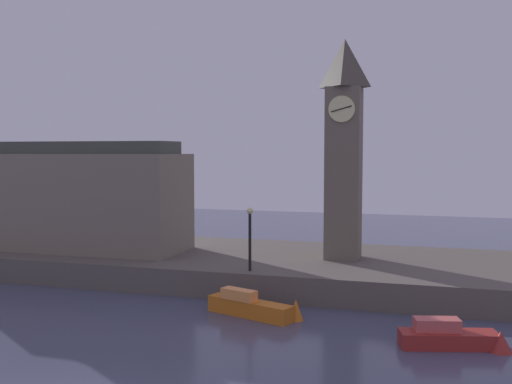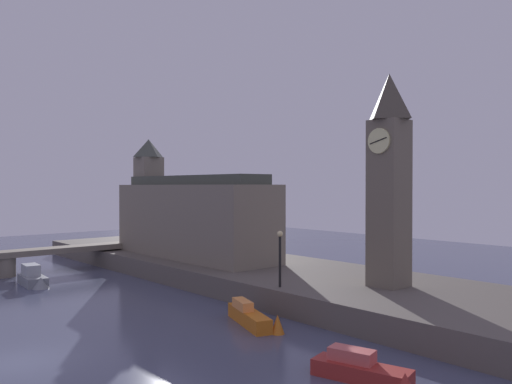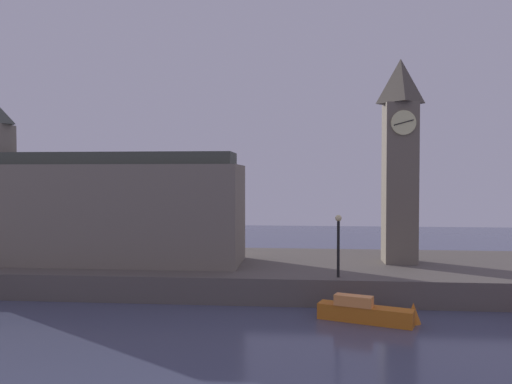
{
  "view_description": "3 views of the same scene",
  "coord_description": "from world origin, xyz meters",
  "px_view_note": "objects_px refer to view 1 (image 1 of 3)",
  "views": [
    {
      "loc": [
        10.36,
        -15.2,
        8.0
      ],
      "look_at": [
        0.83,
        16.45,
        5.68
      ],
      "focal_mm": 41.33,
      "sensor_mm": 36.0,
      "label": 1
    },
    {
      "loc": [
        23.45,
        -6.88,
        7.71
      ],
      "look_at": [
        -2.6,
        16.09,
        7.28
      ],
      "focal_mm": 35.95,
      "sensor_mm": 36.0,
      "label": 2
    },
    {
      "loc": [
        -1.07,
        -13.11,
        7.02
      ],
      "look_at": [
        -3.65,
        15.36,
        6.18
      ],
      "focal_mm": 35.46,
      "sensor_mm": 36.0,
      "label": 3
    }
  ],
  "objects_px": {
    "streetlamp": "(250,231)",
    "boat_patrol_orange": "(256,307)",
    "boat_dinghy_red": "(458,338)",
    "clock_tower": "(344,146)",
    "parliament_hall": "(49,194)"
  },
  "relations": [
    {
      "from": "streetlamp",
      "to": "boat_patrol_orange",
      "type": "xyz_separation_m",
      "value": [
        1.37,
        -3.4,
        -3.2
      ]
    },
    {
      "from": "boat_patrol_orange",
      "to": "boat_dinghy_red",
      "type": "bearing_deg",
      "value": -12.11
    },
    {
      "from": "clock_tower",
      "to": "streetlamp",
      "type": "distance_m",
      "value": 8.15
    },
    {
      "from": "streetlamp",
      "to": "clock_tower",
      "type": "bearing_deg",
      "value": 50.56
    },
    {
      "from": "boat_dinghy_red",
      "to": "streetlamp",
      "type": "bearing_deg",
      "value": 153.0
    },
    {
      "from": "streetlamp",
      "to": "boat_patrol_orange",
      "type": "height_order",
      "value": "streetlamp"
    },
    {
      "from": "parliament_hall",
      "to": "streetlamp",
      "type": "bearing_deg",
      "value": -13.57
    },
    {
      "from": "clock_tower",
      "to": "parliament_hall",
      "type": "relative_size",
      "value": 0.74
    },
    {
      "from": "clock_tower",
      "to": "parliament_hall",
      "type": "distance_m",
      "value": 19.94
    },
    {
      "from": "clock_tower",
      "to": "streetlamp",
      "type": "bearing_deg",
      "value": -129.44
    },
    {
      "from": "boat_patrol_orange",
      "to": "boat_dinghy_red",
      "type": "relative_size",
      "value": 1.1
    },
    {
      "from": "parliament_hall",
      "to": "boat_dinghy_red",
      "type": "bearing_deg",
      "value": -19.32
    },
    {
      "from": "streetlamp",
      "to": "boat_dinghy_red",
      "type": "height_order",
      "value": "streetlamp"
    },
    {
      "from": "boat_patrol_orange",
      "to": "boat_dinghy_red",
      "type": "xyz_separation_m",
      "value": [
        9.16,
        -1.97,
        -0.05
      ]
    },
    {
      "from": "streetlamp",
      "to": "boat_patrol_orange",
      "type": "relative_size",
      "value": 0.67
    }
  ]
}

